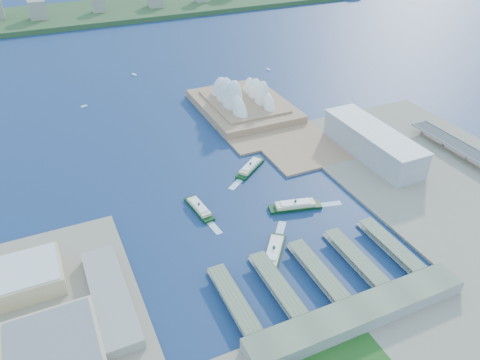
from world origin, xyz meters
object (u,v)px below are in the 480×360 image
ferry_d (295,204)px  opera_house (244,91)px  toaster_building (373,143)px  ferry_a (199,207)px  ferry_c (274,251)px  ferry_b (250,166)px

ferry_d → opera_house: bearing=1.1°
toaster_building → ferry_a: toaster_building is taller
ferry_d → ferry_c: bearing=148.6°
toaster_building → ferry_d: bearing=-158.8°
opera_house → toaster_building: size_ratio=1.16×
toaster_building → ferry_c: size_ratio=2.66×
ferry_d → toaster_building: bearing=-55.2°
ferry_a → toaster_building: bearing=-2.5°
ferry_a → ferry_c: ferry_c is taller
opera_house → ferry_b: (-66.92, -163.72, -26.88)m
ferry_b → ferry_d: (9.95, -93.41, 0.39)m
toaster_building → opera_house: bearing=114.2°
toaster_building → ferry_b: toaster_building is taller
ferry_a → ferry_d: ferry_d is taller
toaster_building → ferry_a: (-244.75, -16.52, -15.68)m
toaster_building → ferry_a: bearing=-176.1°
toaster_building → ferry_d: (-146.96, -57.13, -14.99)m
opera_house → ferry_b: bearing=-112.2°
ferry_a → ferry_b: ferry_b is taller
opera_house → ferry_c: 335.71m
ferry_c → ferry_d: ferry_d is taller
opera_house → ferry_c: (-114.35, -314.52, -26.50)m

